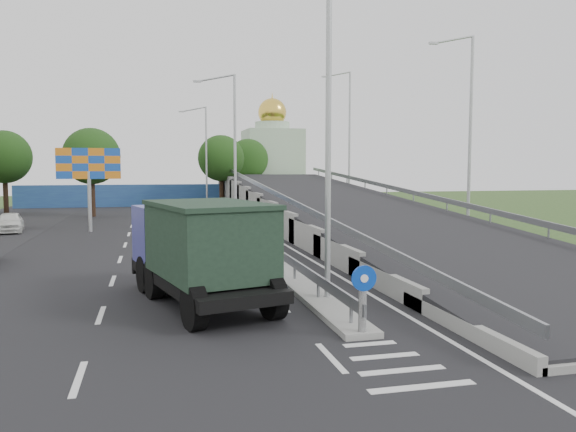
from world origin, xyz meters
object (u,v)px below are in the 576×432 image
object	(u,v)px
lamp_post_mid	(232,143)
dump_truck	(199,247)
church	(272,159)
billboard	(89,168)
sign_bollard	(363,299)
parked_car_e	(10,222)
lamp_post_far	(204,152)
lamp_post_near	(322,116)

from	to	relation	value
lamp_post_mid	dump_truck	xyz separation A→B (m)	(-3.71, -19.03, -4.03)
church	billboard	bearing A→B (deg)	-120.70
sign_bollard	parked_car_e	xyz separation A→B (m)	(-14.11, 26.91, -0.36)
lamp_post_far	church	size ratio (longest dim) A/B	0.73
dump_truck	church	bearing A→B (deg)	61.06
lamp_post_near	billboard	size ratio (longest dim) A/B	1.83
lamp_post_near	parked_car_e	distance (m)	27.59
lamp_post_far	dump_truck	bearing A→B (deg)	-95.43
dump_truck	lamp_post_mid	bearing A→B (deg)	64.41
sign_bollard	lamp_post_mid	size ratio (longest dim) A/B	0.17
lamp_post_far	dump_truck	size ratio (longest dim) A/B	1.30
sign_bollard	lamp_post_near	size ratio (longest dim) A/B	0.17
billboard	church	bearing A→B (deg)	59.30
parked_car_e	church	bearing A→B (deg)	42.92
church	parked_car_e	distance (m)	39.47
lamp_post_mid	dump_truck	size ratio (longest dim) A/B	1.30
lamp_post_far	church	bearing A→B (deg)	54.76
lamp_post_mid	parked_car_e	bearing A→B (deg)	167.75
lamp_post_near	lamp_post_mid	xyz separation A→B (m)	(0.00, 20.00, 0.00)
sign_bollard	parked_car_e	distance (m)	30.39
sign_bollard	church	xyz separation A→B (m)	(10.00, 57.83, 4.28)
lamp_post_mid	church	world-z (taller)	church
lamp_post_near	parked_car_e	xyz separation A→B (m)	(-14.21, 23.09, -5.14)
billboard	parked_car_e	size ratio (longest dim) A/B	1.39
lamp_post_mid	lamp_post_far	xyz separation A→B (m)	(0.00, 20.00, 0.00)
church	dump_truck	xyz separation A→B (m)	(-13.60, -53.03, -3.53)
lamp_post_mid	lamp_post_near	bearing A→B (deg)	-90.00
lamp_post_near	church	world-z (taller)	church
lamp_post_mid	church	bearing A→B (deg)	73.78
lamp_post_mid	church	xyz separation A→B (m)	(9.89, 34.00, -0.50)
lamp_post_far	billboard	bearing A→B (deg)	-116.84
parked_car_e	billboard	bearing A→B (deg)	-21.14
dump_truck	parked_car_e	distance (m)	24.51
sign_bollard	lamp_post_mid	distance (m)	24.30
sign_bollard	lamp_post_far	distance (m)	44.08
lamp_post_near	billboard	xyz separation A→B (m)	(-9.11, 22.00, -1.62)
parked_car_e	lamp_post_far	bearing A→B (deg)	40.82
church	parked_car_e	xyz separation A→B (m)	(-24.11, -30.91, -4.64)
lamp_post_mid	dump_truck	distance (m)	19.81
lamp_post_far	lamp_post_mid	bearing A→B (deg)	-90.00
lamp_post_near	lamp_post_far	xyz separation A→B (m)	(0.00, 40.00, 0.00)
dump_truck	billboard	bearing A→B (deg)	89.84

